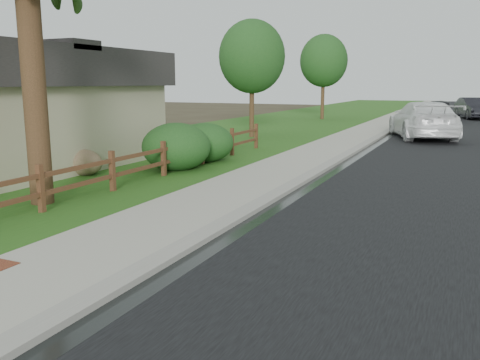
% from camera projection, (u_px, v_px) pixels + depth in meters
% --- Properties ---
extents(ground, '(120.00, 120.00, 0.00)m').
position_uv_depth(ground, '(85.00, 289.00, 6.99)').
color(ground, '#362C1D').
extents(road, '(8.00, 90.00, 0.02)m').
position_uv_depth(road, '(469.00, 122.00, 36.43)').
color(road, black).
rests_on(road, ground).
extents(curb, '(0.40, 90.00, 0.12)m').
position_uv_depth(curb, '(408.00, 120.00, 38.13)').
color(curb, gray).
rests_on(curb, ground).
extents(wet_gutter, '(0.50, 90.00, 0.00)m').
position_uv_depth(wet_gutter, '(413.00, 121.00, 37.99)').
color(wet_gutter, black).
rests_on(wet_gutter, road).
extents(sidewalk, '(2.20, 90.00, 0.10)m').
position_uv_depth(sidewalk, '(391.00, 120.00, 38.66)').
color(sidewalk, '#ABA695').
rests_on(sidewalk, ground).
extents(grass_strip, '(1.60, 90.00, 0.06)m').
position_uv_depth(grass_strip, '(365.00, 119.00, 39.43)').
color(grass_strip, '#204F16').
rests_on(grass_strip, ground).
extents(lawn_near, '(9.00, 90.00, 0.04)m').
position_uv_depth(lawn_near, '(301.00, 117.00, 41.54)').
color(lawn_near, '#204F16').
rests_on(lawn_near, ground).
extents(ranch_fence, '(0.12, 16.92, 1.10)m').
position_uv_depth(ranch_fence, '(140.00, 163.00, 14.06)').
color(ranch_fence, '#432A16').
rests_on(ranch_fence, ground).
extents(white_suv, '(4.39, 6.89, 1.86)m').
position_uv_depth(white_suv, '(423.00, 120.00, 25.81)').
color(white_suv, white).
rests_on(white_suv, road).
extents(dark_car_mid, '(2.19, 4.88, 1.63)m').
position_uv_depth(dark_car_mid, '(439.00, 110.00, 36.86)').
color(dark_car_mid, black).
rests_on(dark_car_mid, road).
extents(dark_car_far, '(3.09, 5.28, 1.65)m').
position_uv_depth(dark_car_far, '(474.00, 108.00, 39.85)').
color(dark_car_far, black).
rests_on(dark_car_far, road).
extents(boulder, '(1.31, 1.05, 0.81)m').
position_uv_depth(boulder, '(84.00, 163.00, 15.49)').
color(boulder, brown).
rests_on(boulder, ground).
extents(shrub_b, '(2.27, 2.27, 1.55)m').
position_uv_depth(shrub_b, '(176.00, 147.00, 16.32)').
color(shrub_b, '#174017').
rests_on(shrub_b, ground).
extents(shrub_d, '(2.29, 2.29, 1.41)m').
position_uv_depth(shrub_d, '(205.00, 143.00, 18.05)').
color(shrub_d, '#174017').
rests_on(shrub_d, ground).
extents(tree_near_left, '(3.36, 3.36, 5.96)m').
position_uv_depth(tree_near_left, '(252.00, 57.00, 25.65)').
color(tree_near_left, '#392917').
rests_on(tree_near_left, ground).
extents(tree_mid_left, '(3.60, 3.60, 6.43)m').
position_uv_depth(tree_mid_left, '(324.00, 61.00, 38.48)').
color(tree_mid_left, '#392917').
rests_on(tree_mid_left, ground).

